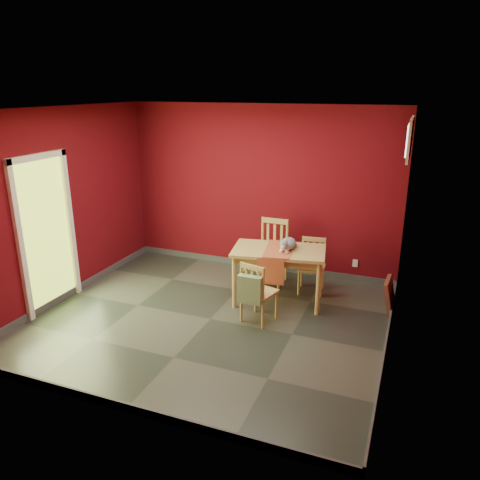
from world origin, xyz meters
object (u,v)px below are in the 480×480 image
(dining_table, at_px, (279,256))
(cat, at_px, (288,242))
(chair_near, at_px, (258,291))
(picture_frame, at_px, (390,295))
(chair_far_right, at_px, (312,265))
(tote_bag, at_px, (250,289))
(chair_far_left, at_px, (271,251))

(dining_table, distance_m, cat, 0.24)
(dining_table, relative_size, cat, 3.14)
(chair_near, height_order, picture_frame, chair_near)
(chair_near, height_order, cat, cat)
(dining_table, bearing_deg, chair_far_right, 55.80)
(tote_bag, height_order, picture_frame, tote_bag)
(dining_table, bearing_deg, tote_bag, -97.25)
(tote_bag, relative_size, picture_frame, 0.96)
(chair_far_right, relative_size, picture_frame, 1.79)
(dining_table, xyz_separation_m, chair_far_left, (-0.31, 0.66, -0.18))
(cat, bearing_deg, chair_far_left, 117.98)
(chair_far_right, relative_size, cat, 1.85)
(dining_table, bearing_deg, chair_near, -96.76)
(cat, height_order, picture_frame, cat)
(chair_far_left, height_order, cat, cat)
(dining_table, relative_size, picture_frame, 3.03)
(tote_bag, xyz_separation_m, cat, (0.22, 0.92, 0.37))
(chair_far_left, height_order, chair_near, chair_far_left)
(chair_far_right, distance_m, chair_near, 1.28)
(picture_frame, bearing_deg, chair_near, -148.65)
(chair_far_right, relative_size, chair_near, 0.97)
(dining_table, height_order, picture_frame, dining_table)
(chair_far_right, height_order, tote_bag, chair_far_right)
(chair_far_left, relative_size, picture_frame, 2.20)
(dining_table, distance_m, picture_frame, 1.61)
(chair_near, bearing_deg, tote_bag, -98.85)
(dining_table, xyz_separation_m, picture_frame, (1.51, 0.30, -0.47))
(tote_bag, distance_m, picture_frame, 2.02)
(chair_near, bearing_deg, dining_table, 83.24)
(chair_far_left, relative_size, chair_far_right, 1.23)
(chair_far_right, bearing_deg, tote_bag, -108.67)
(chair_far_right, relative_size, tote_bag, 1.87)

